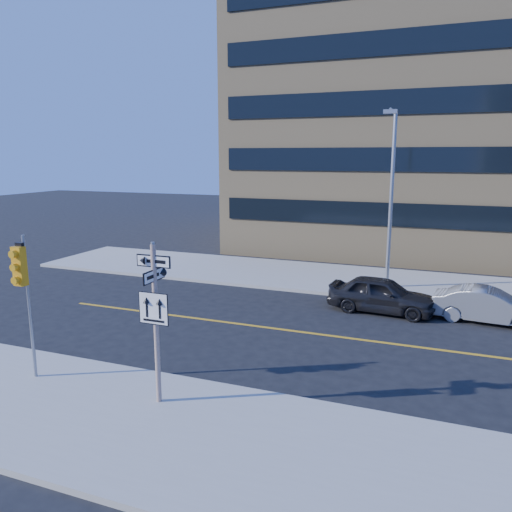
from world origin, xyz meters
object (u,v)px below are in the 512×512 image
at_px(parked_car_a, 382,295).
at_px(parked_car_b, 488,306).
at_px(sign_pole, 155,314).
at_px(streetlight_a, 391,189).
at_px(traffic_signal, 22,278).

bearing_deg(parked_car_a, parked_car_b, -83.20).
height_order(sign_pole, streetlight_a, streetlight_a).
height_order(traffic_signal, parked_car_b, traffic_signal).
relative_size(sign_pole, parked_car_a, 0.96).
bearing_deg(streetlight_a, parked_car_a, -86.67).
height_order(sign_pole, traffic_signal, sign_pole).
bearing_deg(parked_car_b, parked_car_a, 97.75).
bearing_deg(sign_pole, streetlight_a, 73.23).
xyz_separation_m(traffic_signal, streetlight_a, (8.00, 13.42, 1.73)).
height_order(traffic_signal, parked_car_a, traffic_signal).
bearing_deg(parked_car_a, traffic_signal, 145.94).
xyz_separation_m(traffic_signal, parked_car_a, (8.19, 10.12, -2.31)).
relative_size(parked_car_a, streetlight_a, 0.53).
bearing_deg(sign_pole, traffic_signal, -177.89).
xyz_separation_m(sign_pole, traffic_signal, (-4.00, -0.15, 0.59)).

